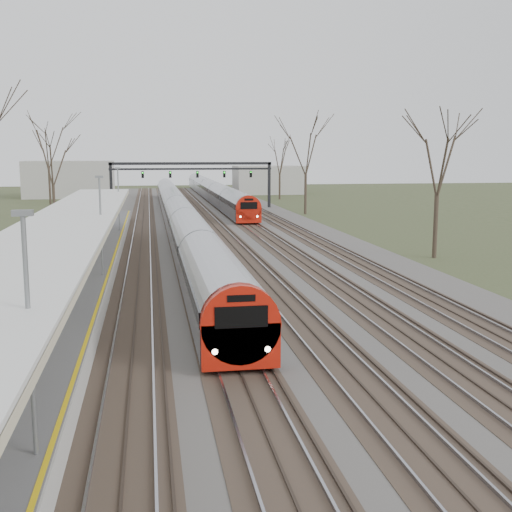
{
  "coord_description": "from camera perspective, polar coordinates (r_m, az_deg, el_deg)",
  "views": [
    {
      "loc": [
        -5.28,
        1.06,
        7.13
      ],
      "look_at": [
        0.01,
        32.76,
        2.0
      ],
      "focal_mm": 45.0,
      "sensor_mm": 36.0,
      "label": 1
    }
  ],
  "objects": [
    {
      "name": "track_bed",
      "position": [
        54.68,
        -3.58,
        1.63
      ],
      "size": [
        24.0,
        160.0,
        0.22
      ],
      "color": "#474442",
      "rests_on": "ground"
    },
    {
      "name": "train_near",
      "position": [
        64.66,
        -6.99,
        3.99
      ],
      "size": [
        2.62,
        90.21,
        3.05
      ],
      "color": "#989AA1",
      "rests_on": "ground"
    },
    {
      "name": "signal_gantry",
      "position": [
        84.14,
        -5.73,
        7.51
      ],
      "size": [
        21.0,
        0.59,
        6.08
      ],
      "color": "black",
      "rests_on": "ground"
    },
    {
      "name": "platform",
      "position": [
        37.23,
        -15.14,
        -1.51
      ],
      "size": [
        3.5,
        69.0,
        1.0
      ],
      "primitive_type": "cube",
      "color": "#9E9B93",
      "rests_on": "ground"
    },
    {
      "name": "tree_east_far",
      "position": [
        45.25,
        15.94,
        8.92
      ],
      "size": [
        5.0,
        5.0,
        10.3
      ],
      "color": "#2D231C",
      "rests_on": "ground"
    },
    {
      "name": "train_far",
      "position": [
        100.92,
        -3.92,
        5.84
      ],
      "size": [
        2.62,
        75.21,
        3.05
      ],
      "color": "#989AA1",
      "rests_on": "ground"
    },
    {
      "name": "canopy",
      "position": [
        32.31,
        -16.16,
        3.02
      ],
      "size": [
        4.1,
        50.0,
        3.11
      ],
      "color": "slate",
      "rests_on": "platform"
    }
  ]
}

